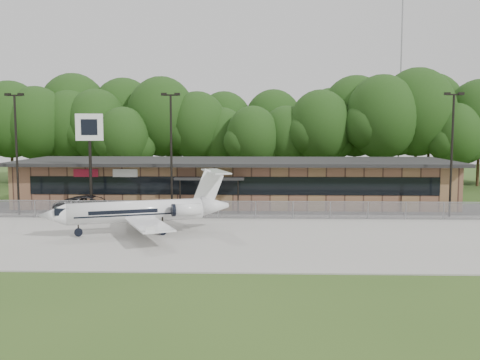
{
  "coord_description": "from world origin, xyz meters",
  "views": [
    {
      "loc": [
        2.04,
        -27.56,
        7.48
      ],
      "look_at": [
        0.84,
        12.0,
        3.51
      ],
      "focal_mm": 40.0,
      "sensor_mm": 36.0,
      "label": 1
    }
  ],
  "objects_px": {
    "business_jet": "(143,212)",
    "pole_sign": "(90,138)",
    "terminal": "(235,181)",
    "suv": "(93,206)"
  },
  "relations": [
    {
      "from": "terminal",
      "to": "pole_sign",
      "type": "xyz_separation_m",
      "value": [
        -11.89,
        -7.14,
        4.36
      ]
    },
    {
      "from": "terminal",
      "to": "suv",
      "type": "bearing_deg",
      "value": -146.94
    },
    {
      "from": "business_jet",
      "to": "suv",
      "type": "relative_size",
      "value": 2.1
    },
    {
      "from": "business_jet",
      "to": "pole_sign",
      "type": "bearing_deg",
      "value": 108.64
    },
    {
      "from": "suv",
      "to": "pole_sign",
      "type": "xyz_separation_m",
      "value": [
        -0.24,
        0.44,
        5.68
      ]
    },
    {
      "from": "business_jet",
      "to": "pole_sign",
      "type": "distance_m",
      "value": 11.15
    },
    {
      "from": "business_jet",
      "to": "pole_sign",
      "type": "relative_size",
      "value": 1.52
    },
    {
      "from": "business_jet",
      "to": "terminal",
      "type": "bearing_deg",
      "value": 49.96
    },
    {
      "from": "suv",
      "to": "pole_sign",
      "type": "bearing_deg",
      "value": 24.82
    },
    {
      "from": "suv",
      "to": "pole_sign",
      "type": "relative_size",
      "value": 0.72
    }
  ]
}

